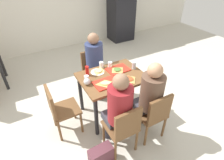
# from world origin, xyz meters

# --- Properties ---
(ground_plane) EXTENTS (10.00, 10.00, 0.02)m
(ground_plane) POSITION_xyz_m (0.00, 0.00, -0.01)
(ground_plane) COLOR beige
(main_table) EXTENTS (1.01, 0.76, 0.77)m
(main_table) POSITION_xyz_m (0.00, 0.00, 0.65)
(main_table) COLOR brown
(main_table) RESTS_ON ground_plane
(chair_near_left) EXTENTS (0.40, 0.40, 0.84)m
(chair_near_left) POSITION_xyz_m (-0.25, -0.76, 0.49)
(chair_near_left) COLOR brown
(chair_near_left) RESTS_ON ground_plane
(chair_near_right) EXTENTS (0.40, 0.40, 0.84)m
(chair_near_right) POSITION_xyz_m (0.25, -0.76, 0.49)
(chair_near_right) COLOR brown
(chair_near_right) RESTS_ON ground_plane
(chair_far_side) EXTENTS (0.40, 0.40, 0.84)m
(chair_far_side) POSITION_xyz_m (0.00, 0.76, 0.49)
(chair_far_side) COLOR brown
(chair_far_side) RESTS_ON ground_plane
(chair_left_end) EXTENTS (0.40, 0.40, 0.84)m
(chair_left_end) POSITION_xyz_m (-0.89, 0.00, 0.49)
(chair_left_end) COLOR brown
(chair_left_end) RESTS_ON ground_plane
(person_in_red) EXTENTS (0.32, 0.42, 1.25)m
(person_in_red) POSITION_xyz_m (-0.25, -0.62, 0.74)
(person_in_red) COLOR #383842
(person_in_red) RESTS_ON ground_plane
(person_in_brown_jacket) EXTENTS (0.32, 0.42, 1.25)m
(person_in_brown_jacket) POSITION_xyz_m (0.25, -0.62, 0.74)
(person_in_brown_jacket) COLOR #383842
(person_in_brown_jacket) RESTS_ON ground_plane
(person_far_side) EXTENTS (0.32, 0.42, 1.25)m
(person_far_side) POSITION_xyz_m (-0.00, 0.62, 0.74)
(person_far_side) COLOR #383842
(person_far_side) RESTS_ON ground_plane
(tray_red_near) EXTENTS (0.37, 0.27, 0.02)m
(tray_red_near) POSITION_xyz_m (-0.18, -0.13, 0.78)
(tray_red_near) COLOR red
(tray_red_near) RESTS_ON main_table
(tray_red_far) EXTENTS (0.37, 0.27, 0.02)m
(tray_red_far) POSITION_xyz_m (0.18, 0.11, 0.78)
(tray_red_far) COLOR red
(tray_red_far) RESTS_ON main_table
(paper_plate_center) EXTENTS (0.22, 0.22, 0.01)m
(paper_plate_center) POSITION_xyz_m (-0.15, 0.21, 0.77)
(paper_plate_center) COLOR white
(paper_plate_center) RESTS_ON main_table
(paper_plate_near_edge) EXTENTS (0.22, 0.22, 0.01)m
(paper_plate_near_edge) POSITION_xyz_m (0.15, -0.21, 0.77)
(paper_plate_near_edge) COLOR white
(paper_plate_near_edge) RESTS_ON main_table
(pizza_slice_a) EXTENTS (0.26, 0.20, 0.02)m
(pizza_slice_a) POSITION_xyz_m (-0.19, -0.15, 0.79)
(pizza_slice_a) COLOR tan
(pizza_slice_a) RESTS_ON tray_red_near
(pizza_slice_b) EXTENTS (0.22, 0.21, 0.02)m
(pizza_slice_b) POSITION_xyz_m (0.15, 0.09, 0.79)
(pizza_slice_b) COLOR tan
(pizza_slice_b) RESTS_ON tray_red_far
(pizza_slice_c) EXTENTS (0.24, 0.24, 0.02)m
(pizza_slice_c) POSITION_xyz_m (-0.13, 0.22, 0.79)
(pizza_slice_c) COLOR #DBAD60
(pizza_slice_c) RESTS_ON paper_plate_center
(pizza_slice_d) EXTENTS (0.19, 0.21, 0.02)m
(pizza_slice_d) POSITION_xyz_m (0.18, -0.21, 0.79)
(pizza_slice_d) COLOR tan
(pizza_slice_d) RESTS_ON paper_plate_near_edge
(plastic_cup_a) EXTENTS (0.07, 0.07, 0.10)m
(plastic_cup_a) POSITION_xyz_m (-0.03, 0.32, 0.82)
(plastic_cup_a) COLOR white
(plastic_cup_a) RESTS_ON main_table
(plastic_cup_b) EXTENTS (0.07, 0.07, 0.10)m
(plastic_cup_b) POSITION_xyz_m (0.03, -0.32, 0.82)
(plastic_cup_b) COLOR white
(plastic_cup_b) RESTS_ON main_table
(plastic_cup_c) EXTENTS (0.07, 0.07, 0.10)m
(plastic_cup_c) POSITION_xyz_m (-0.40, 0.06, 0.82)
(plastic_cup_c) COLOR white
(plastic_cup_c) RESTS_ON main_table
(plastic_cup_d) EXTENTS (0.07, 0.07, 0.10)m
(plastic_cup_d) POSITION_xyz_m (0.10, 0.25, 0.82)
(plastic_cup_d) COLOR white
(plastic_cup_d) RESTS_ON main_table
(soda_can) EXTENTS (0.07, 0.07, 0.12)m
(soda_can) POSITION_xyz_m (0.43, 0.02, 0.83)
(soda_can) COLOR #B7BCC6
(soda_can) RESTS_ON main_table
(condiment_bottle) EXTENTS (0.06, 0.06, 0.16)m
(condiment_bottle) POSITION_xyz_m (-0.33, 0.21, 0.85)
(condiment_bottle) COLOR red
(condiment_bottle) RESTS_ON main_table
(foil_bundle) EXTENTS (0.10, 0.10, 0.10)m
(foil_bundle) POSITION_xyz_m (-0.43, -0.02, 0.82)
(foil_bundle) COLOR silver
(foil_bundle) RESTS_ON main_table
(handbag) EXTENTS (0.33, 0.18, 0.28)m
(handbag) POSITION_xyz_m (-0.60, -0.78, 0.14)
(handbag) COLOR #592D38
(handbag) RESTS_ON ground_plane
(drink_fridge) EXTENTS (0.70, 0.60, 1.90)m
(drink_fridge) POSITION_xyz_m (1.91, 2.85, 0.95)
(drink_fridge) COLOR black
(drink_fridge) RESTS_ON ground_plane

